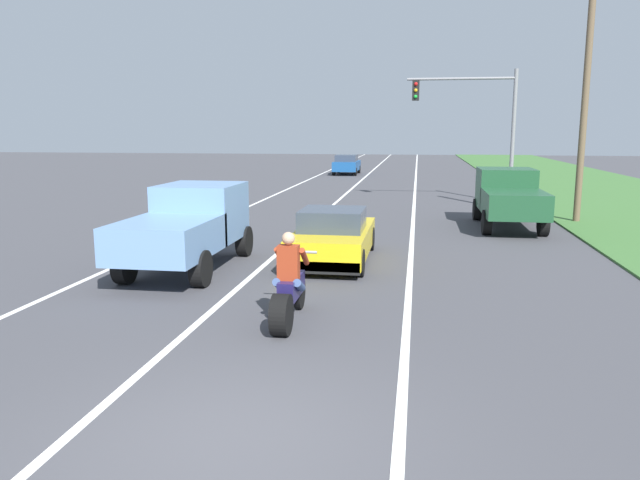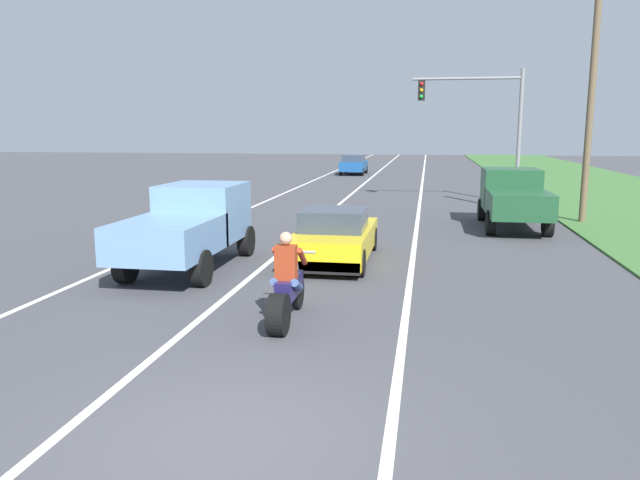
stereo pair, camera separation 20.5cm
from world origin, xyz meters
TOP-DOWN VIEW (x-y plane):
  - ground_plane at (0.00, 0.00)m, footprint 160.00×160.00m
  - lane_stripe_left_solid at (-5.40, 20.00)m, footprint 0.14×120.00m
  - lane_stripe_right_solid at (1.80, 20.00)m, footprint 0.14×120.00m
  - lane_stripe_centre_dashed at (-1.80, 20.00)m, footprint 0.14×120.00m
  - motorcycle_with_rider at (-0.22, 4.09)m, footprint 0.70×2.21m
  - sports_car_yellow at (-0.16, 9.32)m, footprint 1.84×4.30m
  - pickup_truck_left_lane_light_blue at (-3.48, 7.93)m, footprint 2.02×4.80m
  - pickup_truck_right_shoulder_dark_green at (5.03, 15.76)m, footprint 2.02×4.80m
  - traffic_light_mast_near at (4.60, 23.10)m, footprint 4.88×0.34m
  - utility_pole_roadside at (7.67, 17.37)m, footprint 0.24×0.24m
  - distant_car_far_ahead at (-3.43, 40.60)m, footprint 1.80×4.00m

SIDE VIEW (x-z plane):
  - ground_plane at x=0.00m, z-range 0.00..0.00m
  - lane_stripe_left_solid at x=-5.40m, z-range 0.00..0.01m
  - lane_stripe_right_solid at x=1.80m, z-range 0.00..0.01m
  - lane_stripe_centre_dashed at x=-1.80m, z-range 0.00..0.01m
  - motorcycle_with_rider at x=-0.22m, z-range -0.22..1.40m
  - sports_car_yellow at x=-0.16m, z-range -0.05..1.31m
  - distant_car_far_ahead at x=-3.43m, z-range 0.02..1.52m
  - pickup_truck_left_lane_light_blue at x=-3.48m, z-range 0.12..2.10m
  - pickup_truck_right_shoulder_dark_green at x=5.03m, z-range 0.12..2.10m
  - traffic_light_mast_near at x=4.60m, z-range 1.02..7.02m
  - utility_pole_roadside at x=7.67m, z-range 0.00..8.98m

